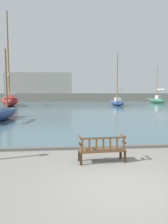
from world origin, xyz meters
TOP-DOWN VIEW (x-y plane):
  - ground_plane at (0.00, 0.00)m, footprint 160.00×160.00m
  - harbor_water at (0.00, 44.00)m, footprint 100.00×80.00m
  - quay_edge_kerb at (0.00, 3.85)m, footprint 40.00×0.30m
  - park_bench at (-0.17, 2.05)m, footprint 1.64×0.64m
  - sailboat_outer_port at (17.29, 37.68)m, footprint 2.54×6.19m
  - sailboat_nearest_starboard at (-10.63, 32.25)m, footprint 5.29×11.07m
  - sailboat_mid_port at (7.42, 31.03)m, footprint 1.73×5.91m
  - far_breakwater at (-2.72, 46.69)m, footprint 59.33×2.40m

SIDE VIEW (x-z plane):
  - ground_plane at x=0.00m, z-range 0.00..0.00m
  - harbor_water at x=0.00m, z-range 0.00..0.08m
  - quay_edge_kerb at x=0.00m, z-range 0.00..0.12m
  - park_bench at x=-0.17m, z-range 0.01..0.93m
  - sailboat_mid_port at x=7.42m, z-range -3.63..4.97m
  - sailboat_outer_port at x=17.29m, z-range -2.97..4.42m
  - sailboat_nearest_starboard at x=-10.63m, z-range -6.43..8.99m
  - far_breakwater at x=-2.72m, z-range -1.22..5.58m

